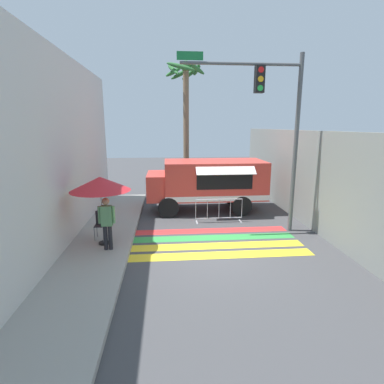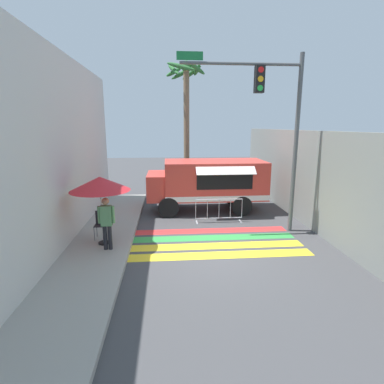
# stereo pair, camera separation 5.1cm
# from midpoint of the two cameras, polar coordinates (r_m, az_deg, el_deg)

# --- Properties ---
(ground_plane) EXTENTS (60.00, 60.00, 0.00)m
(ground_plane) POSITION_cam_midpoint_polar(r_m,az_deg,el_deg) (9.98, 3.92, -11.37)
(ground_plane) COLOR #424244
(sidewalk_left) EXTENTS (4.40, 16.00, 0.15)m
(sidewalk_left) POSITION_cam_midpoint_polar(r_m,az_deg,el_deg) (10.43, -24.28, -10.98)
(sidewalk_left) COLOR #99968E
(sidewalk_left) RESTS_ON ground_plane
(building_left_facade) EXTENTS (0.25, 16.00, 6.41)m
(building_left_facade) POSITION_cam_midpoint_polar(r_m,az_deg,el_deg) (9.68, -25.91, 6.33)
(building_left_facade) COLOR silver
(building_left_facade) RESTS_ON ground_plane
(concrete_wall_right) EXTENTS (0.20, 16.00, 3.85)m
(concrete_wall_right) POSITION_cam_midpoint_polar(r_m,az_deg,el_deg) (13.49, 20.40, 2.73)
(concrete_wall_right) COLOR gray
(concrete_wall_right) RESTS_ON ground_plane
(crosswalk_painted) EXTENTS (6.40, 2.84, 0.01)m
(crosswalk_painted) POSITION_cam_midpoint_polar(r_m,az_deg,el_deg) (10.80, 3.18, -9.44)
(crosswalk_painted) COLOR yellow
(crosswalk_painted) RESTS_ON ground_plane
(food_truck) EXTENTS (5.55, 2.82, 2.41)m
(food_truck) POSITION_cam_midpoint_polar(r_m,az_deg,el_deg) (14.36, 2.46, 2.15)
(food_truck) COLOR #D13D33
(food_truck) RESTS_ON ground_plane
(traffic_signal_pole) EXTENTS (4.46, 0.29, 6.53)m
(traffic_signal_pole) POSITION_cam_midpoint_polar(r_m,az_deg,el_deg) (11.52, 15.49, 14.08)
(traffic_signal_pole) COLOR #515456
(traffic_signal_pole) RESTS_ON ground_plane
(patio_umbrella) EXTENTS (1.94, 1.94, 2.29)m
(patio_umbrella) POSITION_cam_midpoint_polar(r_m,az_deg,el_deg) (10.09, -17.22, 1.46)
(patio_umbrella) COLOR black
(patio_umbrella) RESTS_ON sidewalk_left
(folding_chair) EXTENTS (0.41, 0.41, 0.97)m
(folding_chair) POSITION_cam_midpoint_polar(r_m,az_deg,el_deg) (11.02, -17.02, -5.47)
(folding_chair) COLOR #4C4C51
(folding_chair) RESTS_ON sidewalk_left
(vendor_person) EXTENTS (0.53, 0.23, 1.70)m
(vendor_person) POSITION_cam_midpoint_polar(r_m,az_deg,el_deg) (9.84, -16.06, -5.22)
(vendor_person) COLOR black
(vendor_person) RESTS_ON sidewalk_left
(barricade_front) EXTENTS (2.01, 0.44, 1.02)m
(barricade_front) POSITION_cam_midpoint_polar(r_m,az_deg,el_deg) (12.78, 5.04, -3.59)
(barricade_front) COLOR #B7BABF
(barricade_front) RESTS_ON ground_plane
(palm_tree) EXTENTS (2.40, 2.45, 7.62)m
(palm_tree) POSITION_cam_midpoint_polar(r_m,az_deg,el_deg) (18.07, -1.36, 16.82)
(palm_tree) COLOR #7A664C
(palm_tree) RESTS_ON ground_plane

